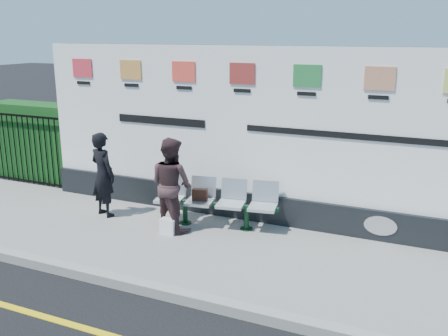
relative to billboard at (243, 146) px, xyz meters
The scene contains 12 objects.
ground 4.13m from the billboard, 97.40° to the right, with size 80.00×80.00×0.00m, color black.
pavement 1.98m from the billboard, 110.32° to the right, with size 14.00×3.00×0.12m, color gray.
kerb 3.19m from the billboard, 99.95° to the right, with size 14.00×0.18×0.14m, color gray.
yellow_line 4.13m from the billboard, 97.40° to the right, with size 14.00×0.10×0.01m, color yellow.
billboard is the anchor object (origin of this frame).
hedge 5.11m from the billboard, behind, with size 2.35×0.70×1.70m, color #144416.
railing 5.10m from the billboard, behind, with size 2.05×0.06×1.54m, color black, non-canonical shape.
bench 1.27m from the billboard, 112.25° to the right, with size 2.08×0.54×0.44m, color silver, non-canonical shape.
woman_left 2.55m from the billboard, 158.13° to the right, with size 0.56×0.37×1.53m, color black.
woman_right 1.43m from the billboard, 131.04° to the right, with size 0.76×0.59×1.57m, color #3D2729.
handbag_brown 1.13m from the billboard, 128.15° to the right, with size 0.26×0.11×0.20m, color black.
carrier_bag_white 1.89m from the billboard, 123.72° to the right, with size 0.26×0.15×0.26m, color white.
Camera 1 is at (3.62, -4.00, 3.33)m, focal length 40.00 mm.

